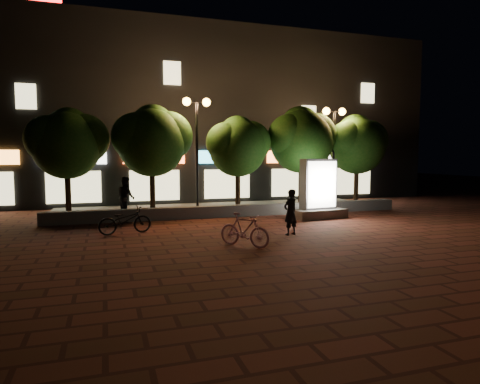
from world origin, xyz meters
name	(u,v)px	position (x,y,z in m)	size (l,w,h in m)	color
ground	(271,232)	(0.00, 0.00, 0.00)	(80.00, 80.00, 0.00)	#5C261D
retaining_wall	(237,211)	(0.00, 4.00, 0.25)	(16.00, 0.45, 0.50)	slate
sidewalk	(222,209)	(0.00, 6.50, 0.04)	(16.00, 5.00, 0.08)	slate
building_block	(194,119)	(-0.01, 12.99, 5.00)	(28.00, 8.12, 11.30)	black
tree_far_left	(68,141)	(-6.95, 5.46, 3.29)	(3.36, 2.80, 4.63)	#332113
tree_left	(153,138)	(-3.45, 5.46, 3.44)	(3.60, 3.00, 4.89)	#332113
tree_mid	(238,144)	(0.55, 5.46, 3.22)	(3.24, 2.70, 4.50)	#332113
tree_right	(302,138)	(3.86, 5.46, 3.57)	(3.72, 3.10, 5.07)	#332113
tree_far_right	(357,142)	(7.05, 5.46, 3.37)	(3.48, 2.90, 4.76)	#332113
street_lamp_left	(197,126)	(-1.50, 5.20, 4.03)	(1.26, 0.36, 5.18)	black
street_lamp_right	(334,131)	(5.50, 5.20, 3.89)	(1.26, 0.36, 4.98)	black
ad_kiosk	(318,194)	(3.18, 2.46, 1.02)	(2.47, 1.45, 2.54)	slate
scooter_pink	(244,230)	(-1.64, -1.99, 0.50)	(0.47, 1.65, 0.99)	pink
rider	(291,212)	(0.43, -0.72, 0.78)	(0.57, 0.37, 1.55)	black
scooter_parked	(125,220)	(-4.89, 1.19, 0.47)	(0.62, 1.79, 0.94)	black
pedestrian	(126,197)	(-4.67, 4.82, 0.94)	(0.83, 0.65, 1.71)	black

